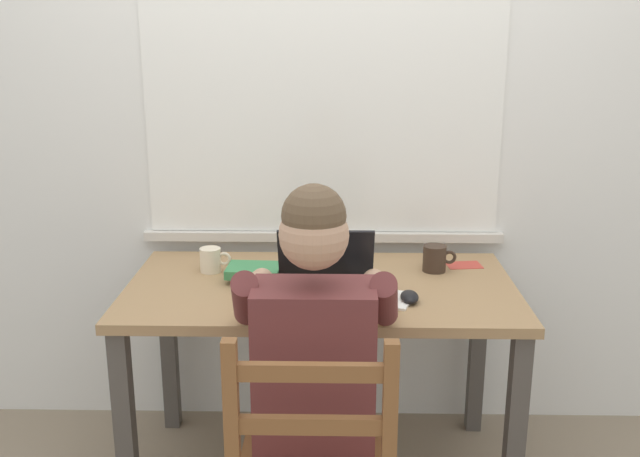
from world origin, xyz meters
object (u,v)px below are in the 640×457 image
Objects in this scene: seated_person at (315,360)px; landscape_photo_print at (464,265)px; coffee_mug_dark at (435,258)px; desk at (321,312)px; book_stack_main at (255,274)px; computer_mouse at (410,297)px; laptop at (325,283)px; coffee_mug_white at (211,260)px.

seated_person is 0.87m from landscape_photo_print.
desk is at bearing -159.88° from coffee_mug_dark.
seated_person is at bearing -64.72° from book_stack_main.
desk is at bearing -7.55° from book_stack_main.
seated_person is 12.43× the size of computer_mouse.
coffee_mug_white is at bearing 148.79° from laptop.
coffee_mug_white reaches higher than computer_mouse.
computer_mouse is (0.28, -0.03, -0.03)m from laptop.
coffee_mug_dark reaches higher than landscape_photo_print.
desk is 0.45m from seated_person.
book_stack_main is 0.80m from landscape_photo_print.
landscape_photo_print reaches higher than desk.
laptop reaches higher than landscape_photo_print.
computer_mouse is (0.31, 0.29, 0.09)m from seated_person.
seated_person is 9.56× the size of landscape_photo_print.
seated_person is 0.71m from coffee_mug_white.
book_stack_main is at bearing -29.89° from coffee_mug_white.
coffee_mug_dark is at bearing 10.62° from book_stack_main.
desk is 0.20m from laptop.
coffee_mug_white is at bearing 157.70° from computer_mouse.
book_stack_main is at bearing -169.38° from coffee_mug_dark.
seated_person is 0.54m from book_stack_main.
laptop reaches higher than computer_mouse.
seated_person is 10.03× the size of coffee_mug_dark.
desk is 4.15× the size of laptop.
coffee_mug_dark is (0.40, 0.28, -0.00)m from laptop.
seated_person is 6.25× the size of book_stack_main.
seated_person is at bearing -135.85° from landscape_photo_print.
book_stack_main is (-0.23, 0.48, 0.10)m from seated_person.
coffee_mug_dark reaches higher than coffee_mug_white.
book_stack_main is (0.17, -0.10, -0.02)m from coffee_mug_white.
book_stack_main reaches higher than desk.
landscape_photo_print is (0.54, 0.22, 0.10)m from desk.
landscape_photo_print is (0.78, 0.19, -0.03)m from book_stack_main.
desk is 0.59m from landscape_photo_print.
desk is at bearing 151.92° from computer_mouse.
seated_person is 0.34m from laptop.
laptop is 0.28m from computer_mouse.
seated_person is at bearing -94.64° from laptop.
laptop reaches higher than book_stack_main.
book_stack_main is (-0.66, -0.12, -0.02)m from coffee_mug_dark.
seated_person is 3.77× the size of laptop.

